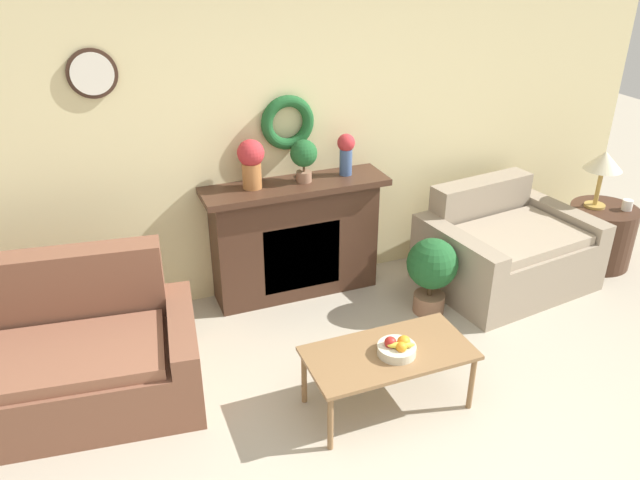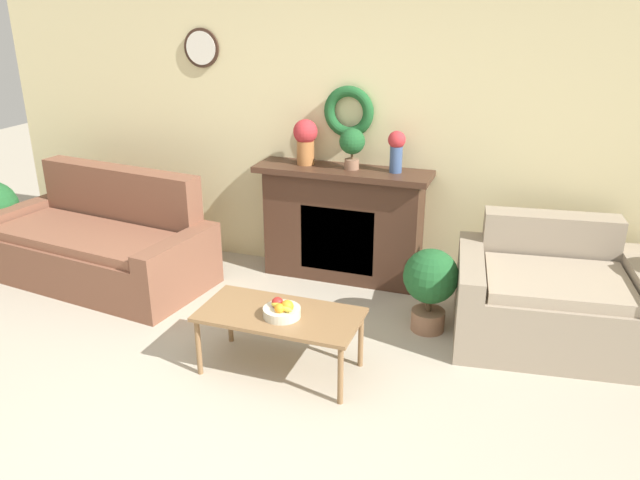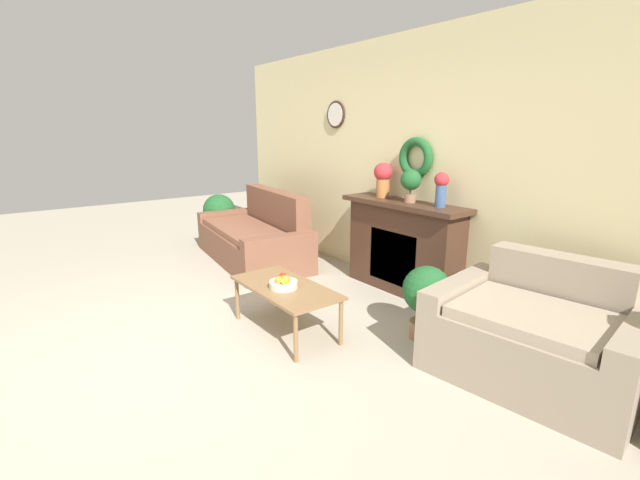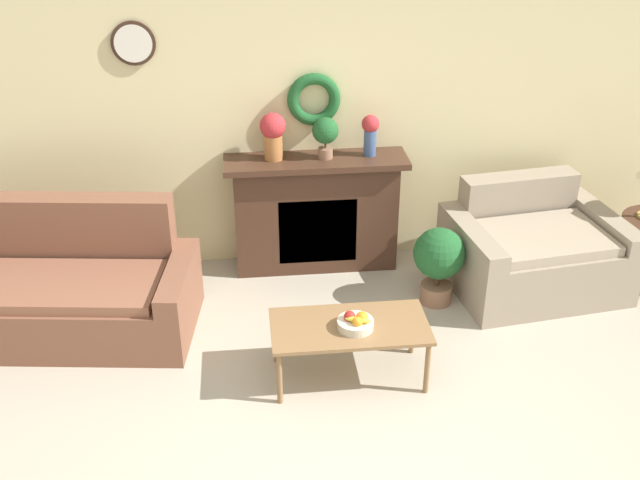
{
  "view_description": "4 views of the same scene",
  "coord_description": "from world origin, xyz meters",
  "px_view_note": "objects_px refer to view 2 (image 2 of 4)",
  "views": [
    {
      "loc": [
        -1.46,
        -1.81,
        2.78
      ],
      "look_at": [
        -0.08,
        1.67,
        0.9
      ],
      "focal_mm": 35.0,
      "sensor_mm": 36.0,
      "label": 1
    },
    {
      "loc": [
        1.53,
        -2.31,
        2.32
      ],
      "look_at": [
        0.23,
        1.37,
        0.79
      ],
      "focal_mm": 35.0,
      "sensor_mm": 36.0,
      "label": 2
    },
    {
      "loc": [
        3.03,
        -0.89,
        1.72
      ],
      "look_at": [
        -0.16,
        1.53,
        0.68
      ],
      "focal_mm": 24.0,
      "sensor_mm": 36.0,
      "label": 3
    },
    {
      "loc": [
        -0.53,
        -3.09,
        3.24
      ],
      "look_at": [
        -0.04,
        1.46,
        0.8
      ],
      "focal_mm": 42.0,
      "sensor_mm": 36.0,
      "label": 4
    }
  ],
  "objects_px": {
    "coffee_table": "(280,319)",
    "potted_plant_on_mantel": "(352,144)",
    "loveseat_right": "(551,299)",
    "fireplace": "(343,223)",
    "vase_on_mantel_right": "(396,148)",
    "vase_on_mantel_left": "(305,139)",
    "potted_plant_floor_by_loveseat": "(430,282)",
    "fruit_bowl": "(282,310)",
    "couch_left": "(100,244)"
  },
  "relations": [
    {
      "from": "coffee_table",
      "to": "potted_plant_on_mantel",
      "type": "height_order",
      "value": "potted_plant_on_mantel"
    },
    {
      "from": "potted_plant_on_mantel",
      "to": "loveseat_right",
      "type": "bearing_deg",
      "value": -16.53
    },
    {
      "from": "fireplace",
      "to": "vase_on_mantel_right",
      "type": "relative_size",
      "value": 4.4
    },
    {
      "from": "vase_on_mantel_left",
      "to": "potted_plant_floor_by_loveseat",
      "type": "bearing_deg",
      "value": -29.38
    },
    {
      "from": "fruit_bowl",
      "to": "vase_on_mantel_left",
      "type": "xyz_separation_m",
      "value": [
        -0.44,
        1.59,
        0.74
      ]
    },
    {
      "from": "fruit_bowl",
      "to": "potted_plant_on_mantel",
      "type": "relative_size",
      "value": 0.71
    },
    {
      "from": "couch_left",
      "to": "fruit_bowl",
      "type": "relative_size",
      "value": 8.66
    },
    {
      "from": "vase_on_mantel_left",
      "to": "potted_plant_floor_by_loveseat",
      "type": "distance_m",
      "value": 1.63
    },
    {
      "from": "vase_on_mantel_right",
      "to": "potted_plant_floor_by_loveseat",
      "type": "bearing_deg",
      "value": -57.03
    },
    {
      "from": "fireplace",
      "to": "couch_left",
      "type": "xyz_separation_m",
      "value": [
        -1.99,
        -0.71,
        -0.19
      ]
    },
    {
      "from": "vase_on_mantel_left",
      "to": "potted_plant_on_mantel",
      "type": "xyz_separation_m",
      "value": [
        0.41,
        -0.02,
        -0.01
      ]
    },
    {
      "from": "loveseat_right",
      "to": "vase_on_mantel_left",
      "type": "height_order",
      "value": "vase_on_mantel_left"
    },
    {
      "from": "vase_on_mantel_left",
      "to": "potted_plant_on_mantel",
      "type": "relative_size",
      "value": 1.13
    },
    {
      "from": "fruit_bowl",
      "to": "fireplace",
      "type": "bearing_deg",
      "value": 93.58
    },
    {
      "from": "couch_left",
      "to": "potted_plant_floor_by_loveseat",
      "type": "height_order",
      "value": "couch_left"
    },
    {
      "from": "loveseat_right",
      "to": "fruit_bowl",
      "type": "xyz_separation_m",
      "value": [
        -1.62,
        -1.08,
        0.16
      ]
    },
    {
      "from": "fireplace",
      "to": "vase_on_mantel_left",
      "type": "xyz_separation_m",
      "value": [
        -0.34,
        0.01,
        0.71
      ]
    },
    {
      "from": "loveseat_right",
      "to": "vase_on_mantel_right",
      "type": "xyz_separation_m",
      "value": [
        -1.28,
        0.51,
        0.88
      ]
    },
    {
      "from": "couch_left",
      "to": "loveseat_right",
      "type": "distance_m",
      "value": 3.71
    },
    {
      "from": "couch_left",
      "to": "vase_on_mantel_left",
      "type": "distance_m",
      "value": 2.01
    },
    {
      "from": "vase_on_mantel_right",
      "to": "potted_plant_floor_by_loveseat",
      "type": "distance_m",
      "value": 1.15
    },
    {
      "from": "fruit_bowl",
      "to": "vase_on_mantel_left",
      "type": "height_order",
      "value": "vase_on_mantel_left"
    },
    {
      "from": "couch_left",
      "to": "potted_plant_on_mantel",
      "type": "xyz_separation_m",
      "value": [
        2.06,
        0.69,
        0.89
      ]
    },
    {
      "from": "vase_on_mantel_right",
      "to": "vase_on_mantel_left",
      "type": "bearing_deg",
      "value": 180.0
    },
    {
      "from": "potted_plant_floor_by_loveseat",
      "to": "loveseat_right",
      "type": "bearing_deg",
      "value": 12.2
    },
    {
      "from": "fireplace",
      "to": "fruit_bowl",
      "type": "bearing_deg",
      "value": -86.42
    },
    {
      "from": "coffee_table",
      "to": "vase_on_mantel_right",
      "type": "bearing_deg",
      "value": 76.45
    },
    {
      "from": "loveseat_right",
      "to": "fireplace",
      "type": "bearing_deg",
      "value": 156.32
    },
    {
      "from": "coffee_table",
      "to": "vase_on_mantel_right",
      "type": "distance_m",
      "value": 1.79
    },
    {
      "from": "coffee_table",
      "to": "potted_plant_on_mantel",
      "type": "xyz_separation_m",
      "value": [
        0.01,
        1.53,
        0.82
      ]
    },
    {
      "from": "coffee_table",
      "to": "potted_plant_floor_by_loveseat",
      "type": "xyz_separation_m",
      "value": [
        0.82,
        0.86,
        0.01
      ]
    },
    {
      "from": "couch_left",
      "to": "potted_plant_floor_by_loveseat",
      "type": "relative_size",
      "value": 3.28
    },
    {
      "from": "vase_on_mantel_left",
      "to": "potted_plant_on_mantel",
      "type": "height_order",
      "value": "vase_on_mantel_left"
    },
    {
      "from": "loveseat_right",
      "to": "potted_plant_floor_by_loveseat",
      "type": "xyz_separation_m",
      "value": [
        -0.83,
        -0.18,
        0.08
      ]
    },
    {
      "from": "loveseat_right",
      "to": "potted_plant_on_mantel",
      "type": "relative_size",
      "value": 4.26
    },
    {
      "from": "coffee_table",
      "to": "potted_plant_floor_by_loveseat",
      "type": "distance_m",
      "value": 1.19
    },
    {
      "from": "fruit_bowl",
      "to": "couch_left",
      "type": "bearing_deg",
      "value": 157.16
    },
    {
      "from": "loveseat_right",
      "to": "vase_on_mantel_right",
      "type": "bearing_deg",
      "value": 150.96
    },
    {
      "from": "coffee_table",
      "to": "fruit_bowl",
      "type": "bearing_deg",
      "value": -50.61
    },
    {
      "from": "fireplace",
      "to": "loveseat_right",
      "type": "bearing_deg",
      "value": -16.28
    },
    {
      "from": "fruit_bowl",
      "to": "vase_on_mantel_right",
      "type": "relative_size",
      "value": 0.72
    },
    {
      "from": "potted_plant_on_mantel",
      "to": "fruit_bowl",
      "type": "bearing_deg",
      "value": -89.16
    },
    {
      "from": "potted_plant_on_mantel",
      "to": "potted_plant_floor_by_loveseat",
      "type": "relative_size",
      "value": 0.53
    },
    {
      "from": "fireplace",
      "to": "potted_plant_on_mantel",
      "type": "height_order",
      "value": "potted_plant_on_mantel"
    },
    {
      "from": "coffee_table",
      "to": "fruit_bowl",
      "type": "distance_m",
      "value": 0.1
    },
    {
      "from": "fireplace",
      "to": "loveseat_right",
      "type": "relative_size",
      "value": 1.03
    },
    {
      "from": "fruit_bowl",
      "to": "vase_on_mantel_left",
      "type": "relative_size",
      "value": 0.63
    },
    {
      "from": "fireplace",
      "to": "fruit_bowl",
      "type": "xyz_separation_m",
      "value": [
        0.1,
        -1.59,
        -0.03
      ]
    },
    {
      "from": "couch_left",
      "to": "fruit_bowl",
      "type": "xyz_separation_m",
      "value": [
        2.08,
        -0.88,
        0.16
      ]
    },
    {
      "from": "coffee_table",
      "to": "potted_plant_floor_by_loveseat",
      "type": "bearing_deg",
      "value": 46.43
    }
  ]
}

